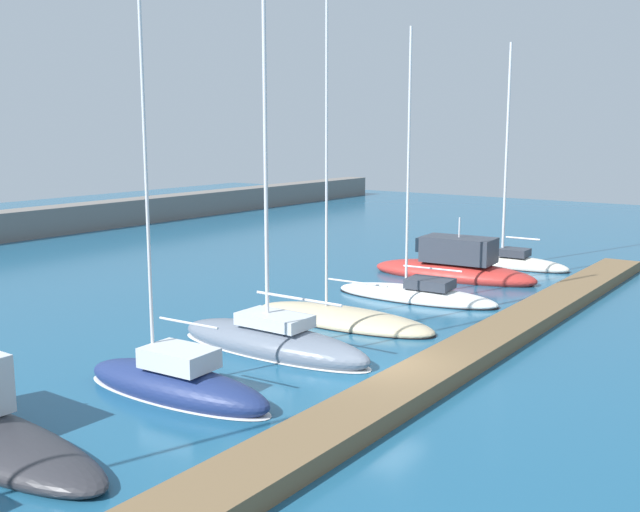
# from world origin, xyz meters

# --- Properties ---
(ground_plane) EXTENTS (123.97, 123.97, 0.00)m
(ground_plane) POSITION_xyz_m (0.00, 0.00, 0.00)
(ground_plane) COLOR #1E567A
(dock_pier) EXTENTS (47.77, 1.91, 0.54)m
(dock_pier) POSITION_xyz_m (0.00, -1.46, 0.27)
(dock_pier) COLOR brown
(dock_pier) RESTS_ON ground_plane
(sailboat_navy_fourth) EXTENTS (2.26, 6.95, 12.83)m
(sailboat_navy_fourth) POSITION_xyz_m (-4.93, 4.09, 0.38)
(sailboat_navy_fourth) COLOR navy
(sailboat_navy_fourth) RESTS_ON ground_plane
(sailboat_slate_fifth) EXTENTS (2.26, 8.20, 17.40)m
(sailboat_slate_fifth) POSITION_xyz_m (0.23, 4.62, 0.40)
(sailboat_slate_fifth) COLOR slate
(sailboat_slate_fifth) RESTS_ON ground_plane
(sailboat_sand_sixth) EXTENTS (2.92, 8.40, 13.35)m
(sailboat_sand_sixth) POSITION_xyz_m (5.00, 4.84, 0.15)
(sailboat_sand_sixth) COLOR beige
(sailboat_sand_sixth) RESTS_ON ground_plane
(sailboat_white_seventh) EXTENTS (3.04, 8.11, 12.58)m
(sailboat_white_seventh) POSITION_xyz_m (10.53, 4.40, 0.21)
(sailboat_white_seventh) COLOR white
(sailboat_white_seventh) RESTS_ON ground_plane
(motorboat_red_eighth) EXTENTS (3.48, 9.12, 3.66)m
(motorboat_red_eighth) POSITION_xyz_m (16.08, 5.19, 0.56)
(motorboat_red_eighth) COLOR #B72D28
(motorboat_red_eighth) RESTS_ON ground_plane
(sailboat_ivory_ninth) EXTENTS (2.09, 6.44, 12.81)m
(sailboat_ivory_ninth) POSITION_xyz_m (20.86, 3.74, 0.30)
(sailboat_ivory_ninth) COLOR silver
(sailboat_ivory_ninth) RESTS_ON ground_plane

